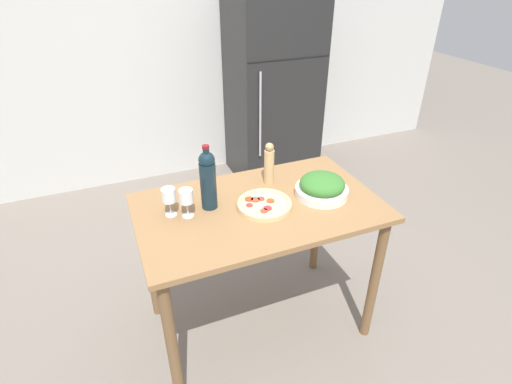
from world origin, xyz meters
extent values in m
plane|color=slate|center=(0.00, 0.00, 0.00)|extent=(14.00, 14.00, 0.00)
cube|color=silver|center=(0.00, 2.23, 1.30)|extent=(6.40, 0.06, 2.60)
cube|color=black|center=(0.91, 1.85, 0.87)|extent=(0.79, 0.67, 1.73)
cube|color=black|center=(0.91, 1.51, 1.25)|extent=(0.78, 0.01, 0.01)
cylinder|color=#B2B2B7|center=(0.64, 1.49, 0.78)|extent=(0.02, 0.02, 0.78)
cube|color=olive|center=(0.00, 0.00, 0.87)|extent=(1.28, 0.77, 0.03)
cylinder|color=brown|center=(-0.58, -0.33, 0.43)|extent=(0.06, 0.06, 0.86)
cylinder|color=brown|center=(0.58, -0.33, 0.43)|extent=(0.06, 0.06, 0.86)
cylinder|color=brown|center=(-0.58, 0.33, 0.43)|extent=(0.06, 0.06, 0.86)
cylinder|color=brown|center=(0.58, 0.33, 0.43)|extent=(0.06, 0.06, 0.86)
cylinder|color=#142833|center=(-0.24, 0.08, 1.02)|extent=(0.08, 0.08, 0.25)
sphere|color=#142833|center=(-0.24, 0.08, 1.16)|extent=(0.08, 0.08, 0.08)
cylinder|color=#142833|center=(-0.24, 0.08, 1.19)|extent=(0.03, 0.03, 0.06)
cylinder|color=maroon|center=(-0.24, 0.08, 1.23)|extent=(0.04, 0.04, 0.02)
cylinder|color=silver|center=(-0.37, 0.04, 0.89)|extent=(0.06, 0.06, 0.00)
cylinder|color=silver|center=(-0.37, 0.04, 0.93)|extent=(0.01, 0.01, 0.08)
cylinder|color=white|center=(-0.37, 0.04, 1.01)|extent=(0.07, 0.07, 0.07)
cylinder|color=maroon|center=(-0.37, 0.04, 0.98)|extent=(0.06, 0.06, 0.02)
cylinder|color=silver|center=(-0.45, 0.09, 0.89)|extent=(0.06, 0.06, 0.00)
cylinder|color=silver|center=(-0.45, 0.09, 0.93)|extent=(0.01, 0.01, 0.08)
cylinder|color=white|center=(-0.45, 0.09, 1.01)|extent=(0.07, 0.07, 0.07)
cylinder|color=maroon|center=(-0.45, 0.09, 0.98)|extent=(0.06, 0.06, 0.01)
cylinder|color=tan|center=(0.15, 0.20, 0.99)|extent=(0.06, 0.06, 0.20)
sphere|color=tan|center=(0.15, 0.20, 1.11)|extent=(0.05, 0.05, 0.05)
cylinder|color=white|center=(0.36, -0.04, 0.91)|extent=(0.29, 0.29, 0.05)
ellipsoid|color=#38752D|center=(0.36, -0.04, 0.96)|extent=(0.25, 0.25, 0.10)
cylinder|color=#DBC189|center=(0.02, -0.03, 0.90)|extent=(0.29, 0.29, 0.02)
torus|color=#DBC189|center=(0.02, -0.03, 0.91)|extent=(0.29, 0.29, 0.02)
cylinder|color=red|center=(-0.06, -0.02, 0.91)|extent=(0.03, 0.03, 0.01)
cylinder|color=red|center=(-0.04, 0.04, 0.91)|extent=(0.05, 0.05, 0.01)
cylinder|color=#D7442E|center=(-0.01, 0.02, 0.91)|extent=(0.05, 0.05, 0.01)
cylinder|color=red|center=(0.02, 0.02, 0.91)|extent=(0.04, 0.04, 0.01)
cylinder|color=red|center=(0.02, -0.08, 0.91)|extent=(0.04, 0.04, 0.01)
cylinder|color=#D64420|center=(0.06, -0.02, 0.91)|extent=(0.04, 0.04, 0.01)
cylinder|color=#E6422D|center=(-0.01, -0.09, 0.91)|extent=(0.04, 0.04, 0.01)
camera|label=1|loc=(-0.68, -1.63, 2.03)|focal=28.00mm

